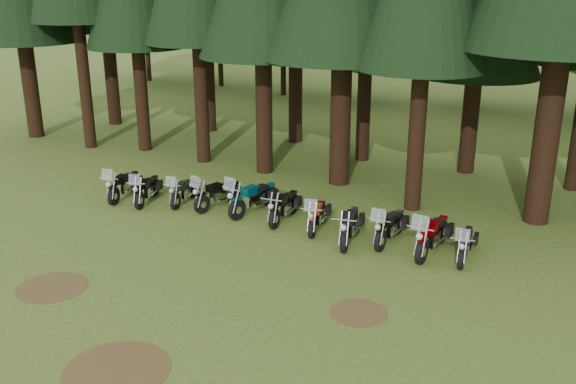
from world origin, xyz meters
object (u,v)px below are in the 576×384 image
object	(u,v)px
motorcycle_1	(147,190)
motorcycle_3	(218,195)
motorcycle_5	(284,207)
motorcycle_7	(349,227)
motorcycle_9	(432,236)
motorcycle_6	(317,216)
motorcycle_8	(390,227)
motorcycle_0	(124,186)
motorcycle_2	(184,192)
motorcycle_10	(465,245)
motorcycle_4	(254,199)

from	to	relation	value
motorcycle_1	motorcycle_3	bearing A→B (deg)	-2.43
motorcycle_1	motorcycle_5	xyz separation A→B (m)	(5.11, 0.71, 0.01)
motorcycle_7	motorcycle_9	xyz separation A→B (m)	(2.43, 0.33, 0.04)
motorcycle_1	motorcycle_9	distance (m)	10.11
motorcycle_6	motorcycle_8	distance (m)	2.37
motorcycle_0	motorcycle_5	distance (m)	6.16
motorcycle_5	motorcycle_6	distance (m)	1.29
motorcycle_6	motorcycle_9	xyz separation A→B (m)	(3.71, -0.11, 0.07)
motorcycle_2	motorcycle_7	bearing A→B (deg)	-14.98
motorcycle_0	motorcycle_10	size ratio (longest dim) A/B	1.08
motorcycle_8	motorcycle_5	bearing A→B (deg)	179.83
motorcycle_6	motorcycle_8	xyz separation A→B (m)	(2.37, 0.09, 0.02)
motorcycle_3	motorcycle_1	bearing A→B (deg)	-151.56
motorcycle_7	motorcycle_1	bearing A→B (deg)	168.07
motorcycle_10	motorcycle_0	bearing A→B (deg)	176.26
motorcycle_0	motorcycle_7	bearing A→B (deg)	-11.90
motorcycle_1	motorcycle_10	distance (m)	11.05
motorcycle_1	motorcycle_7	size ratio (longest dim) A/B	0.93
motorcycle_2	motorcycle_9	world-z (taller)	motorcycle_9
motorcycle_5	motorcycle_8	bearing A→B (deg)	-6.57
motorcycle_8	motorcycle_3	bearing A→B (deg)	-179.70
motorcycle_9	motorcycle_4	bearing A→B (deg)	179.60
motorcycle_7	motorcycle_8	world-z (taller)	motorcycle_8
motorcycle_0	motorcycle_5	bearing A→B (deg)	-5.83
motorcycle_1	motorcycle_4	distance (m)	3.96
motorcycle_3	motorcycle_10	world-z (taller)	motorcycle_3
motorcycle_2	motorcycle_3	distance (m)	1.32
motorcycle_5	motorcycle_6	size ratio (longest dim) A/B	1.03
motorcycle_2	motorcycle_4	bearing A→B (deg)	-4.65
motorcycle_8	motorcycle_7	bearing A→B (deg)	-153.06
motorcycle_9	motorcycle_3	bearing A→B (deg)	-178.82
motorcycle_0	motorcycle_4	distance (m)	4.96
motorcycle_0	motorcycle_8	bearing A→B (deg)	-8.93
motorcycle_2	motorcycle_10	xyz separation A→B (m)	(9.83, -0.07, 0.01)
motorcycle_2	motorcycle_6	world-z (taller)	motorcycle_6
motorcycle_6	motorcycle_10	xyz separation A→B (m)	(4.65, -0.07, -0.02)
motorcycle_6	motorcycle_3	bearing A→B (deg)	163.69
motorcycle_3	motorcycle_7	world-z (taller)	motorcycle_3
motorcycle_0	motorcycle_3	xyz separation A→B (m)	(3.53, 0.76, -0.00)
motorcycle_4	motorcycle_9	size ratio (longest dim) A/B	0.99
motorcycle_3	motorcycle_5	size ratio (longest dim) A/B	1.00
motorcycle_3	motorcycle_5	world-z (taller)	motorcycle_3
motorcycle_4	motorcycle_8	distance (m)	4.88
motorcycle_6	motorcycle_9	size ratio (longest dim) A/B	0.86
motorcycle_9	motorcycle_7	bearing A→B (deg)	-168.91
motorcycle_2	motorcycle_3	bearing A→B (deg)	-3.22
motorcycle_3	motorcycle_10	bearing A→B (deg)	10.88
motorcycle_1	motorcycle_8	world-z (taller)	motorcycle_8
motorcycle_3	motorcycle_4	bearing A→B (deg)	17.61
motorcycle_1	motorcycle_7	xyz separation A→B (m)	(7.67, 0.10, 0.03)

